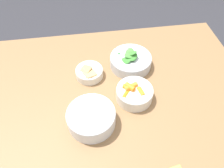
{
  "coord_description": "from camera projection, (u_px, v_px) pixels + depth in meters",
  "views": [
    {
      "loc": [
        0.07,
        0.56,
        1.51
      ],
      "look_at": [
        -0.02,
        -0.03,
        0.8
      ],
      "focal_mm": 35.0,
      "sensor_mm": 36.0,
      "label": 1
    }
  ],
  "objects": [
    {
      "name": "bowl_beans_hotdog",
      "position": [
        91.0,
        118.0,
        0.82
      ],
      "size": [
        0.18,
        0.18,
        0.07
      ],
      "color": "silver",
      "rests_on": "dining_table"
    },
    {
      "name": "ground_plane",
      "position": [
        110.0,
        162.0,
        1.52
      ],
      "size": [
        10.0,
        10.0,
        0.0
      ],
      "primitive_type": "plane",
      "color": "#2D2D33"
    },
    {
      "name": "bowl_cookies",
      "position": [
        89.0,
        72.0,
        0.98
      ],
      "size": [
        0.12,
        0.12,
        0.05
      ],
      "color": "silver",
      "rests_on": "dining_table"
    },
    {
      "name": "bowl_greens",
      "position": [
        131.0,
        60.0,
        1.02
      ],
      "size": [
        0.19,
        0.19,
        0.1
      ],
      "color": "silver",
      "rests_on": "dining_table"
    },
    {
      "name": "dining_table",
      "position": [
        109.0,
        109.0,
        1.02
      ],
      "size": [
        1.26,
        0.87,
        0.77
      ],
      "color": "olive",
      "rests_on": "ground_plane"
    },
    {
      "name": "bowl_carrots",
      "position": [
        134.0,
        93.0,
        0.89
      ],
      "size": [
        0.15,
        0.15,
        0.07
      ],
      "color": "silver",
      "rests_on": "dining_table"
    }
  ]
}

